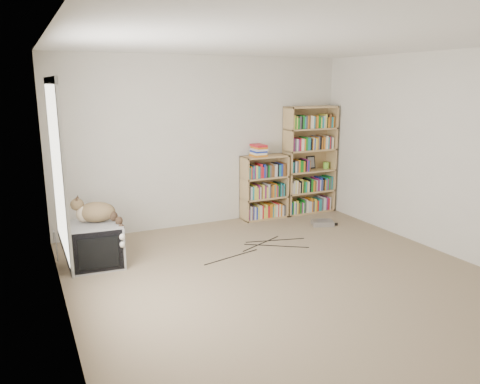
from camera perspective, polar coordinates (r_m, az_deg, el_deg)
name	(u,v)px	position (r m, az deg, el deg)	size (l,w,h in m)	color
floor	(292,283)	(5.17, 6.32, -11.01)	(4.50, 5.00, 0.01)	tan
wall_back	(205,142)	(7.01, -4.28, 6.08)	(4.50, 0.02, 2.50)	silver
wall_left	(60,191)	(4.09, -21.09, 0.12)	(0.02, 5.00, 2.50)	silver
wall_right	(452,155)	(6.28, 24.40, 4.12)	(0.02, 5.00, 2.50)	silver
ceiling	(298,41)	(4.74, 7.12, 17.79)	(4.50, 5.00, 0.02)	white
window	(58,169)	(4.25, -21.33, 2.66)	(0.02, 1.22, 1.52)	white
crt_tv	(97,245)	(5.78, -17.06, -6.15)	(0.64, 0.59, 0.52)	gray
cat	(100,215)	(5.70, -16.70, -2.73)	(0.61, 0.60, 0.52)	#372716
bookcase_tall	(309,163)	(7.76, 8.39, 3.55)	(0.87, 0.30, 1.75)	tan
bookcase_short	(264,189)	(7.41, 2.92, 0.34)	(0.73, 0.30, 1.01)	tan
book_stack	(259,150)	(7.23, 2.27, 5.09)	(0.22, 0.28, 0.18)	red
green_mug	(326,165)	(7.94, 10.41, 3.23)	(0.10, 0.10, 0.11)	#75BC35
framed_print	(311,162)	(7.88, 8.61, 3.60)	(0.16, 0.01, 0.21)	black
dvd_player	(322,223)	(7.23, 10.02, -3.72)	(0.31, 0.22, 0.07)	#A3A2A7
wall_outlet	(54,236)	(6.04, -21.72, -5.03)	(0.01, 0.08, 0.13)	silver
floor_cables	(261,245)	(6.28, 2.60, -6.43)	(1.20, 0.70, 0.01)	black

